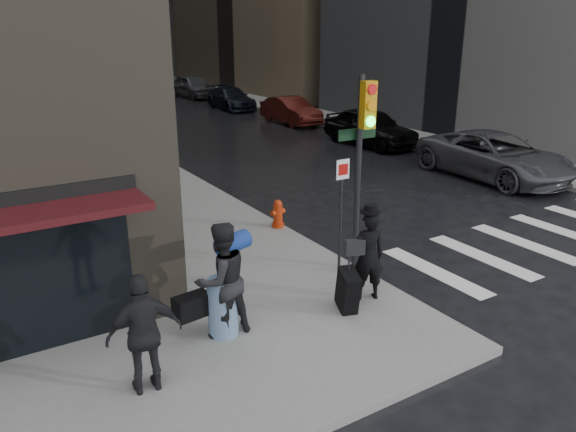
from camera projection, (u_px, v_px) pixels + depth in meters
name	position (u px, v px, depth m)	size (l,w,h in m)	color
ground	(336.00, 335.00, 10.09)	(140.00, 140.00, 0.00)	black
sidewalk_left	(51.00, 120.00, 31.70)	(4.00, 50.00, 0.15)	slate
sidewalk_right	(259.00, 102.00, 38.45)	(3.00, 50.00, 0.15)	slate
crosswalk	(544.00, 237.00, 14.64)	(8.50, 3.00, 0.01)	silver
man_overcoat	(364.00, 262.00, 10.74)	(1.28, 0.91, 1.98)	black
man_jeans	(221.00, 280.00, 9.51)	(1.50, 0.91, 2.07)	black
man_greycoat	(145.00, 334.00, 8.06)	(1.14, 0.57, 1.87)	black
traffic_light	(360.00, 149.00, 11.53)	(1.05, 0.47, 4.19)	black
fire_hydrant	(278.00, 215.00, 14.86)	(0.43, 0.33, 0.75)	#AE290A
parked_car_0	(495.00, 156.00, 19.96)	(2.68, 5.81, 1.62)	#414146
parked_car_1	(370.00, 127.00, 25.28)	(1.97, 4.89, 1.66)	black
parked_car_2	(291.00, 111.00, 30.69)	(1.52, 4.36, 1.44)	#42120D
parked_car_3	(231.00, 98.00, 35.94)	(1.89, 4.66, 1.35)	black
parked_car_4	(193.00, 86.00, 41.37)	(1.94, 4.83, 1.65)	#4B4B50
parked_car_5	(165.00, 80.00, 46.97)	(1.41, 4.05, 1.33)	#424248
parked_car_6	(140.00, 72.00, 52.30)	(2.77, 6.00, 1.67)	black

